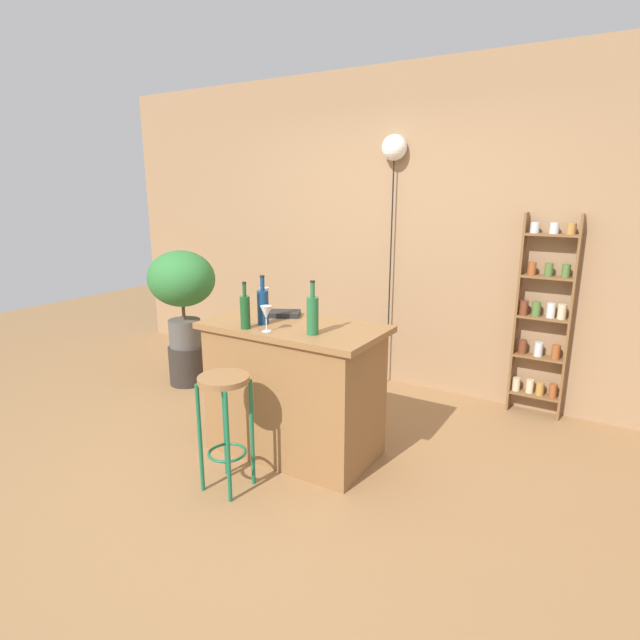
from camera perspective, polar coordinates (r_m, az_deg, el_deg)
ground at (r=3.50m, az=-5.64°, el=-16.22°), size 12.00×12.00×0.00m
back_wall at (r=4.72m, az=8.50°, el=9.67°), size 6.40×0.10×2.80m
kitchen_counter at (r=3.51m, az=-2.85°, el=-7.66°), size 1.20×0.64×0.91m
bar_stool at (r=3.12m, az=-10.54°, el=-9.59°), size 0.30×0.30×0.72m
spice_shelf at (r=4.35m, az=23.55°, el=0.18°), size 0.40×0.12×1.60m
plant_stool at (r=4.97m, az=-14.57°, el=-4.84°), size 0.33×0.33×0.36m
potted_plant at (r=4.78m, az=-15.14°, el=3.82°), size 0.63×0.57×0.89m
bottle_olive_oil at (r=3.37m, az=-6.37°, el=1.58°), size 0.08×0.08×0.32m
bottle_soda_blue at (r=3.10m, az=-0.83°, el=0.64°), size 0.07×0.07×0.33m
bottle_sauce_amber at (r=3.27m, az=-8.34°, el=0.99°), size 0.06×0.06×0.30m
wine_glass_left at (r=3.19m, az=-6.02°, el=0.75°), size 0.07×0.07×0.16m
wine_glass_center at (r=3.78m, az=-6.21°, el=2.91°), size 0.07×0.07×0.16m
cookbook at (r=3.59m, az=-3.94°, el=0.71°), size 0.26×0.23×0.03m
pendant_globe_light at (r=4.62m, az=8.22°, el=18.09°), size 0.22×0.22×2.22m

